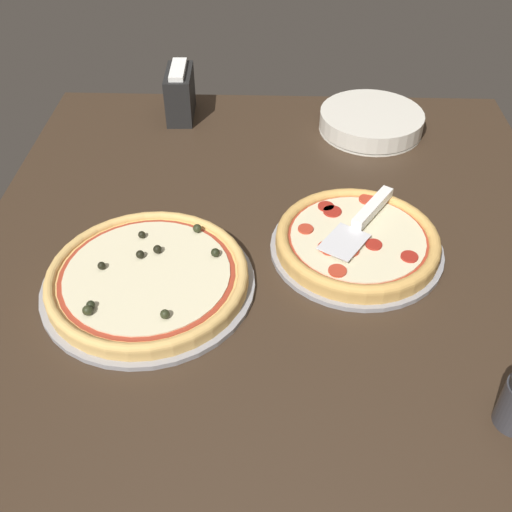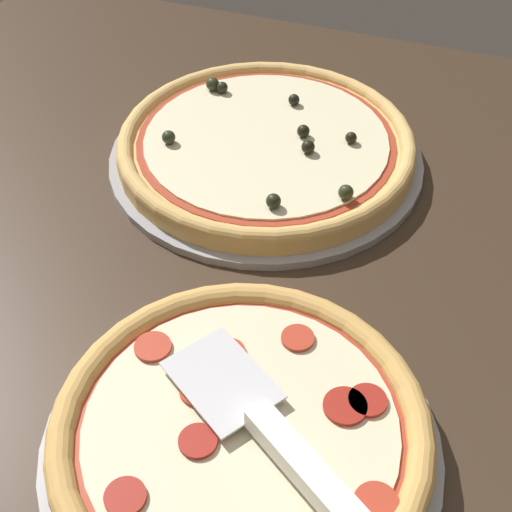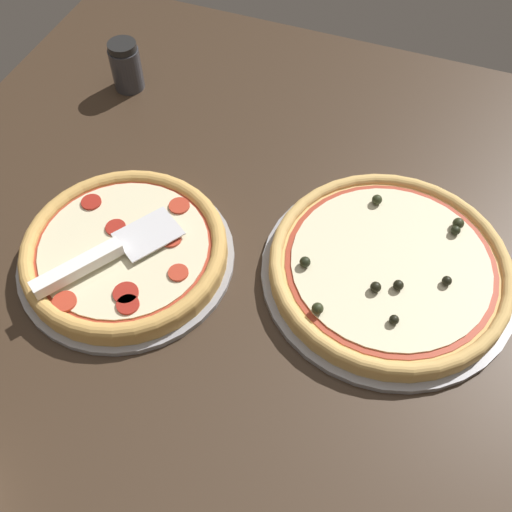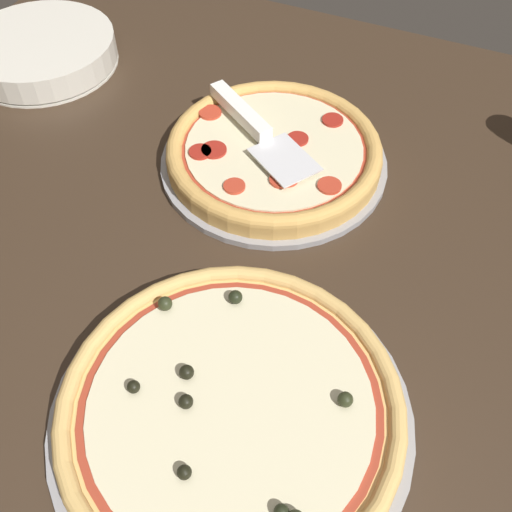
# 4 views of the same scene
# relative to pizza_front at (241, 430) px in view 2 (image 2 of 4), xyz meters

# --- Properties ---
(ground_plane) EXTENTS (1.33, 1.19, 0.04)m
(ground_plane) POSITION_rel_pizza_front_xyz_m (-0.01, 0.15, -0.05)
(ground_plane) COLOR #38281C
(pizza_pan_front) EXTENTS (0.33, 0.33, 0.01)m
(pizza_pan_front) POSITION_rel_pizza_front_xyz_m (-0.00, -0.00, -0.02)
(pizza_pan_front) COLOR #939399
(pizza_pan_front) RESTS_ON ground_plane
(pizza_front) EXTENTS (0.31, 0.31, 0.03)m
(pizza_front) POSITION_rel_pizza_front_xyz_m (0.00, 0.00, 0.00)
(pizza_front) COLOR tan
(pizza_front) RESTS_ON pizza_pan_front
(pizza_pan_back) EXTENTS (0.38, 0.38, 0.01)m
(pizza_pan_back) POSITION_rel_pizza_front_xyz_m (-0.11, 0.38, -0.02)
(pizza_pan_back) COLOR #939399
(pizza_pan_back) RESTS_ON ground_plane
(pizza_back) EXTENTS (0.36, 0.36, 0.04)m
(pizza_back) POSITION_rel_pizza_front_xyz_m (-0.11, 0.38, -0.00)
(pizza_back) COLOR #DBAD60
(pizza_back) RESTS_ON pizza_pan_back
(serving_spatula) EXTENTS (0.22, 0.16, 0.02)m
(serving_spatula) POSITION_rel_pizza_front_xyz_m (0.05, -0.02, 0.02)
(serving_spatula) COLOR silver
(serving_spatula) RESTS_ON pizza_front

